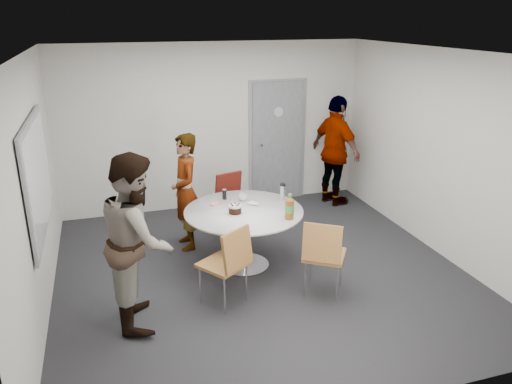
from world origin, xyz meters
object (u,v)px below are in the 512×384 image
object	(u,v)px
chair_near_left	(229,259)
table	(246,218)
whiteboard	(38,176)
person_main	(186,192)
door	(277,142)
person_right	(336,151)
chair_far	(232,197)
person_left	(138,240)
chair_near_right	(323,251)

from	to	relation	value
chair_near_left	table	bearing A→B (deg)	28.10
whiteboard	person_main	xyz separation A→B (m)	(1.71, 0.81, -0.64)
door	chair_near_left	bearing A→B (deg)	-118.09
table	person_right	distance (m)	2.73
chair_far	person_left	distance (m)	2.42
table	person_left	world-z (taller)	person_left
chair_near_left	person_right	xyz separation A→B (m)	(2.52, 2.58, 0.35)
table	person_right	world-z (taller)	person_right
chair_far	person_left	world-z (taller)	person_left
chair_near_right	person_right	xyz separation A→B (m)	(1.46, 2.72, 0.35)
whiteboard	chair_far	distance (m)	2.81
door	person_left	bearing A→B (deg)	-130.37
person_right	whiteboard	bearing A→B (deg)	95.72
table	person_main	distance (m)	1.03
person_right	person_main	bearing A→B (deg)	93.18
table	chair_near_right	xyz separation A→B (m)	(0.62, -0.97, -0.09)
chair_near_right	chair_far	world-z (taller)	chair_near_right
chair_near_left	person_right	world-z (taller)	person_right
chair_near_right	chair_far	xyz separation A→B (m)	(-0.52, 2.05, -0.02)
whiteboard	person_left	xyz separation A→B (m)	(0.95, -0.79, -0.53)
chair_near_right	whiteboard	bearing A→B (deg)	-164.20
person_left	table	bearing A→B (deg)	-56.69
person_main	person_left	size ratio (longest dim) A/B	0.88
whiteboard	chair_far	world-z (taller)	whiteboard
whiteboard	person_main	world-z (taller)	whiteboard
chair_near_right	person_right	distance (m)	3.10
chair_near_left	chair_near_right	bearing A→B (deg)	-41.75
door	whiteboard	distance (m)	4.25
person_main	person_right	world-z (taller)	person_right
person_left	person_right	size ratio (longest dim) A/B	0.99
chair_near_right	chair_near_left	bearing A→B (deg)	-153.33
door	person_right	size ratio (longest dim) A/B	1.14
person_main	person_left	bearing A→B (deg)	-28.87
chair_far	chair_near_right	bearing A→B (deg)	89.36
table	person_main	bearing A→B (deg)	127.29
chair_near_left	chair_near_right	size ratio (longest dim) A/B	1.00
whiteboard	chair_near_right	xyz separation A→B (m)	(2.96, -0.98, -0.87)
chair_near_right	person_main	xyz separation A→B (m)	(-1.24, 1.79, 0.23)
door	table	world-z (taller)	door
door	chair_near_left	distance (m)	3.56
door	chair_near_right	bearing A→B (deg)	-100.52
person_right	chair_far	bearing A→B (deg)	92.77
person_main	person_right	distance (m)	2.86
person_main	person_left	distance (m)	1.78
table	door	bearing A→B (deg)	61.71
chair_near_left	whiteboard	bearing A→B (deg)	121.80
person_main	chair_far	bearing A→B (deg)	106.75
chair_near_right	person_left	size ratio (longest dim) A/B	0.52
whiteboard	table	size ratio (longest dim) A/B	1.27
table	chair_near_left	bearing A→B (deg)	-117.55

